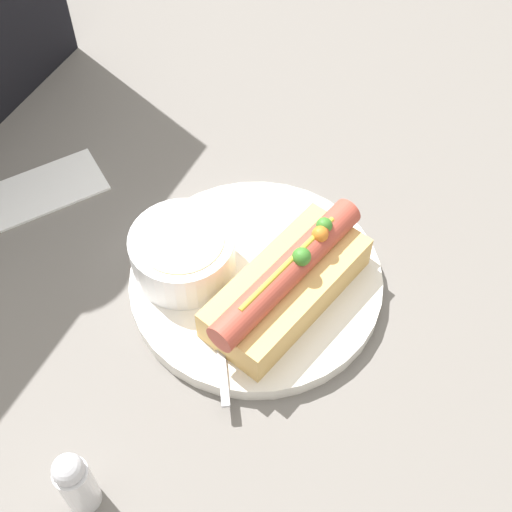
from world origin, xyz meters
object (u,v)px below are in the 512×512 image
hot_dog (288,283)px  spoon (216,305)px  salt_shaker (75,482)px  soup_bowl (183,252)px

hot_dog → spoon: (-0.04, 0.05, -0.02)m
hot_dog → salt_shaker: bearing=177.7°
soup_bowl → hot_dog: bearing=-83.4°
soup_bowl → salt_shaker: bearing=-171.1°
soup_bowl → spoon: (-0.03, -0.05, -0.02)m
hot_dog → soup_bowl: (-0.01, 0.10, -0.00)m
spoon → salt_shaker: 0.20m
soup_bowl → spoon: soup_bowl is taller
hot_dog → spoon: size_ratio=1.47×
hot_dog → soup_bowl: 0.10m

